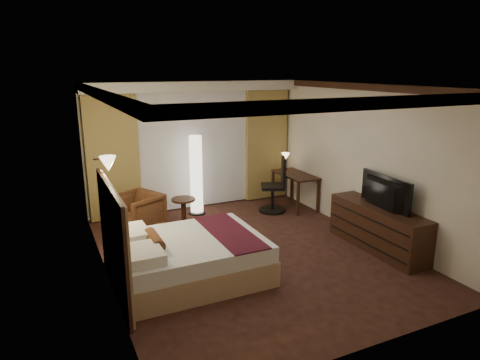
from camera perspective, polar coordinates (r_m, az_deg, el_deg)
name	(u,v)px	position (r m, az deg, el deg)	size (l,w,h in m)	color
floor	(250,253)	(7.15, 1.39, -9.69)	(4.50, 5.50, 0.01)	black
ceiling	(251,86)	(6.52, 1.54, 12.47)	(4.50, 5.50, 0.01)	white
back_wall	(193,146)	(9.19, -6.27, 4.59)	(4.50, 0.02, 2.70)	beige
left_wall	(102,191)	(6.07, -17.89, -1.35)	(0.02, 5.50, 2.70)	beige
right_wall	(363,161)	(7.95, 16.12, 2.49)	(0.02, 5.50, 2.70)	beige
crown_molding	(251,90)	(6.52, 1.53, 11.94)	(4.50, 5.50, 0.12)	black
soffit	(195,86)	(8.82, -5.96, 12.35)	(4.50, 0.50, 0.20)	white
curtain_sheer	(194,151)	(9.14, -6.09, 3.89)	(2.48, 0.04, 2.45)	silver
curtain_left_drape	(113,158)	(8.68, -16.61, 2.78)	(1.00, 0.14, 2.45)	tan
curtain_right_drape	(266,145)	(9.76, 3.51, 4.65)	(1.00, 0.14, 2.45)	tan
wall_sconce	(108,164)	(6.44, -17.19, 2.08)	(0.24, 0.24, 0.24)	white
bed	(190,258)	(6.31, -6.63, -10.28)	(2.06, 1.61, 0.60)	white
headboard	(114,241)	(5.91, -16.44, -7.83)	(0.12, 1.91, 1.50)	tan
armchair	(137,211)	(8.13, -13.59, -4.01)	(0.78, 0.73, 0.80)	#502918
side_table	(184,211)	(8.42, -7.52, -4.12)	(0.46, 0.46, 0.51)	black
floor_lamp	(196,175)	(8.81, -5.87, 0.67)	(0.35, 0.35, 1.65)	white
desk	(295,190)	(9.36, 7.30, -1.39)	(0.55, 1.14, 0.75)	black
desk_lamp	(285,162)	(9.58, 6.06, 2.38)	(0.18, 0.18, 0.34)	#FFD899
office_chair	(273,185)	(8.97, 4.38, -0.62)	(0.56, 0.56, 1.17)	black
dresser	(378,228)	(7.53, 17.90, -6.11)	(0.50, 1.91, 0.74)	black
television	(380,188)	(7.29, 18.16, -0.97)	(1.16, 0.67, 0.15)	black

